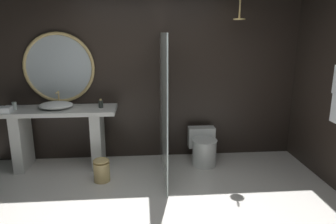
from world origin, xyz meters
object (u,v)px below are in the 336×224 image
at_px(soap_dispenser, 101,104).
at_px(round_wall_mirror, 59,68).
at_px(toilet, 203,147).
at_px(rain_shower_head, 239,15).
at_px(vessel_sink, 56,105).
at_px(folded_hand_towel, 3,110).
at_px(waste_bin, 102,170).
at_px(tumbler_cup, 14,106).

xyz_separation_m(soap_dispenser, round_wall_mirror, (-0.61, 0.26, 0.50)).
bearing_deg(toilet, rain_shower_head, 3.13).
height_order(vessel_sink, soap_dispenser, vessel_sink).
distance_m(vessel_sink, rain_shower_head, 2.88).
distance_m(rain_shower_head, folded_hand_towel, 3.48).
bearing_deg(round_wall_mirror, rain_shower_head, -6.59).
relative_size(soap_dispenser, round_wall_mirror, 0.12).
xyz_separation_m(rain_shower_head, waste_bin, (-1.93, -0.51, -2.01)).
xyz_separation_m(soap_dispenser, toilet, (1.51, -0.06, -0.69)).
distance_m(tumbler_cup, soap_dispenser, 1.20).
bearing_deg(vessel_sink, toilet, -1.37).
xyz_separation_m(vessel_sink, folded_hand_towel, (-0.65, -0.19, -0.01)).
distance_m(round_wall_mirror, waste_bin, 1.64).
distance_m(vessel_sink, folded_hand_towel, 0.68).
distance_m(tumbler_cup, waste_bin, 1.55).
bearing_deg(tumbler_cup, toilet, -0.85).
relative_size(round_wall_mirror, waste_bin, 3.22).
xyz_separation_m(soap_dispenser, folded_hand_towel, (-1.28, -0.20, -0.02)).
bearing_deg(toilet, folded_hand_towel, -177.25).
bearing_deg(round_wall_mirror, tumbler_cup, -154.23).
height_order(vessel_sink, rain_shower_head, rain_shower_head).
xyz_separation_m(round_wall_mirror, rain_shower_head, (2.58, -0.30, 0.74)).
distance_m(round_wall_mirror, folded_hand_towel, 0.96).
relative_size(waste_bin, folded_hand_towel, 1.53).
bearing_deg(soap_dispenser, vessel_sink, -179.11).
xyz_separation_m(tumbler_cup, folded_hand_towel, (-0.08, -0.17, -0.01)).
height_order(tumbler_cup, round_wall_mirror, round_wall_mirror).
relative_size(vessel_sink, toilet, 0.85).
relative_size(vessel_sink, rain_shower_head, 1.25).
xyz_separation_m(tumbler_cup, toilet, (2.71, -0.04, -0.69)).
height_order(vessel_sink, tumbler_cup, vessel_sink).
xyz_separation_m(waste_bin, folded_hand_towel, (-1.32, 0.35, 0.77)).
distance_m(soap_dispenser, round_wall_mirror, 0.83).
relative_size(vessel_sink, tumbler_cup, 4.40).
xyz_separation_m(tumbler_cup, soap_dispenser, (1.20, 0.02, 0.00)).
xyz_separation_m(round_wall_mirror, waste_bin, (0.65, -0.80, -1.28)).
xyz_separation_m(rain_shower_head, folded_hand_towel, (-3.25, -0.16, -1.25)).
bearing_deg(tumbler_cup, soap_dispenser, 1.00).
relative_size(toilet, waste_bin, 1.75).
bearing_deg(soap_dispenser, tumbler_cup, -179.00).
height_order(waste_bin, folded_hand_towel, folded_hand_towel).
bearing_deg(folded_hand_towel, round_wall_mirror, 34.42).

